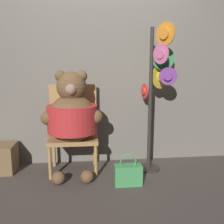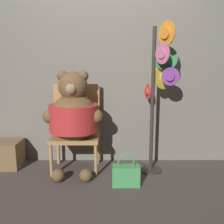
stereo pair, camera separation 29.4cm
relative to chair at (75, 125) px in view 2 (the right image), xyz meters
name	(u,v)px [view 2 (the right image)]	position (x,y,z in m)	size (l,w,h in m)	color
ground_plane	(96,186)	(0.28, -0.53, -0.55)	(14.00, 14.00, 0.00)	#4C423D
wall_back	(98,70)	(0.28, 0.27, 0.68)	(8.00, 0.10, 2.46)	slate
chair	(75,125)	(0.00, 0.00, 0.00)	(0.58, 0.44, 1.06)	#B2844C
teddy_bear	(73,115)	(0.00, -0.17, 0.17)	(0.70, 0.62, 1.23)	brown
hat_display_rack	(158,86)	(1.00, -0.14, 0.50)	(0.42, 0.54, 1.75)	#332D28
handbag_on_ground	(125,175)	(0.60, -0.51, -0.43)	(0.30, 0.13, 0.36)	#479E56
wooden_crate	(6,154)	(-0.89, 0.00, -0.38)	(0.34, 0.34, 0.34)	brown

